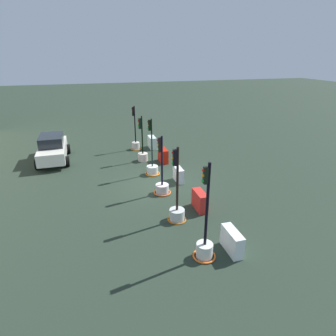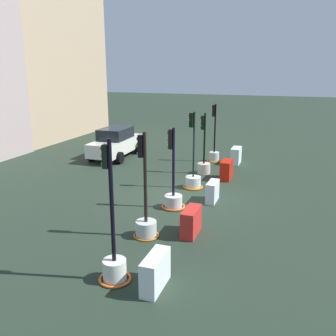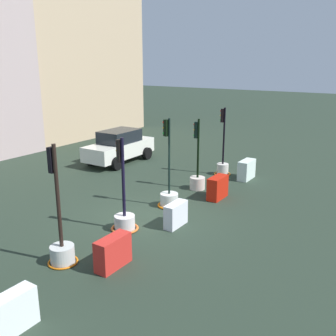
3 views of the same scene
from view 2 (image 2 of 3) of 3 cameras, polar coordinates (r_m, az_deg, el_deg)
ground_plane at (r=15.45m, az=2.12°, el=-4.60°), size 120.00×120.00×0.00m
traffic_light_0 at (r=9.65m, az=-8.39°, el=-13.79°), size 0.85×0.85×3.69m
traffic_light_1 at (r=11.86m, az=-3.48°, el=-8.04°), size 0.84×0.84×3.41m
traffic_light_2 at (r=14.22m, az=0.81°, el=-4.36°), size 0.93×0.93×3.13m
traffic_light_3 at (r=16.57m, az=3.91°, el=-1.57°), size 0.91×0.91×3.44m
traffic_light_4 at (r=18.85m, az=5.55°, el=0.88°), size 0.67×0.67×3.10m
traffic_light_5 at (r=21.35m, az=7.16°, el=2.37°), size 0.83×0.83×3.32m
construction_barrier_0 at (r=9.34m, az=-1.98°, el=-15.80°), size 1.16×0.40×0.88m
construction_barrier_1 at (r=12.04m, az=3.62°, el=-8.31°), size 1.11×0.43×0.88m
construction_barrier_2 at (r=14.99m, az=6.92°, el=-3.66°), size 1.00×0.37×0.83m
construction_barrier_3 at (r=18.05m, az=9.05°, el=-0.29°), size 1.08×0.47×0.92m
construction_barrier_4 at (r=21.09m, az=10.50°, el=1.90°), size 1.13×0.48×0.91m
car_white_van at (r=22.37m, az=-8.14°, el=3.92°), size 4.38×2.12×1.79m
building_corner_block at (r=32.11m, az=-22.50°, el=21.02°), size 10.93×9.56×18.05m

